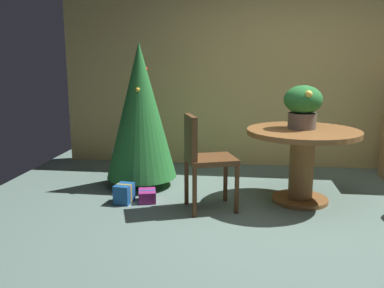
# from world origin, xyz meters

# --- Properties ---
(ground_plane) EXTENTS (6.60, 6.60, 0.00)m
(ground_plane) POSITION_xyz_m (0.00, 0.00, 0.00)
(ground_plane) COLOR slate
(back_wall_panel) EXTENTS (6.00, 0.10, 2.60)m
(back_wall_panel) POSITION_xyz_m (0.00, 2.20, 1.30)
(back_wall_panel) COLOR tan
(back_wall_panel) RESTS_ON ground_plane
(round_dining_table) EXTENTS (1.13, 1.13, 0.76)m
(round_dining_table) POSITION_xyz_m (0.12, 0.68, 0.53)
(round_dining_table) COLOR brown
(round_dining_table) RESTS_ON ground_plane
(flower_vase) EXTENTS (0.39, 0.39, 0.44)m
(flower_vase) POSITION_xyz_m (0.10, 0.75, 1.01)
(flower_vase) COLOR #665B51
(flower_vase) RESTS_ON round_dining_table
(wooden_chair_left) EXTENTS (0.57, 0.54, 0.94)m
(wooden_chair_left) POSITION_xyz_m (-0.86, 0.33, 0.54)
(wooden_chair_left) COLOR brown
(wooden_chair_left) RESTS_ON ground_plane
(holiday_tree) EXTENTS (0.81, 0.81, 1.65)m
(holiday_tree) POSITION_xyz_m (-1.66, 1.03, 0.88)
(holiday_tree) COLOR brown
(holiday_tree) RESTS_ON ground_plane
(gift_box_purple) EXTENTS (0.22, 0.26, 0.12)m
(gift_box_purple) POSITION_xyz_m (-1.46, 0.48, 0.06)
(gift_box_purple) COLOR #9E287A
(gift_box_purple) RESTS_ON ground_plane
(gift_box_blue) EXTENTS (0.19, 0.23, 0.20)m
(gift_box_blue) POSITION_xyz_m (-1.69, 0.41, 0.10)
(gift_box_blue) COLOR #1E569E
(gift_box_blue) RESTS_ON ground_plane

